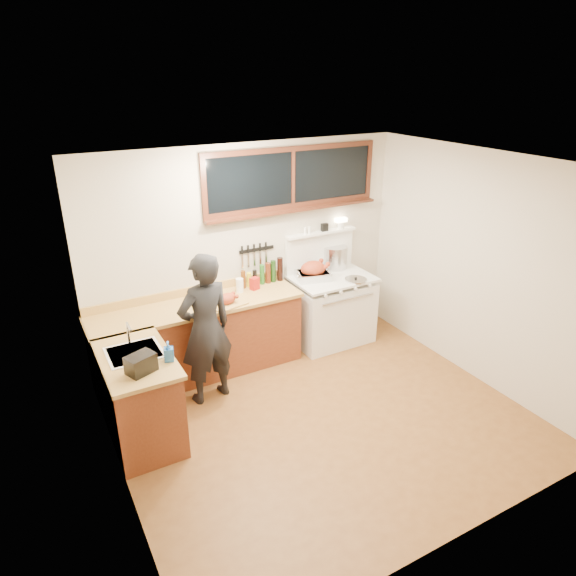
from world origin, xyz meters
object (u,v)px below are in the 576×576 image
roast_turkey (313,272)px  cutting_board (227,300)px  vintage_stove (331,307)px  man (206,329)px

roast_turkey → cutting_board: bearing=-171.4°
vintage_stove → man: 1.99m
man → vintage_stove: bearing=14.2°
man → roast_turkey: (1.64, 0.53, 0.16)m
vintage_stove → man: bearing=-165.8°
cutting_board → roast_turkey: roast_turkey is taller
man → roast_turkey: 1.73m
cutting_board → vintage_stove: bearing=5.3°
vintage_stove → roast_turkey: vintage_stove is taller
man → roast_turkey: size_ratio=3.58×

